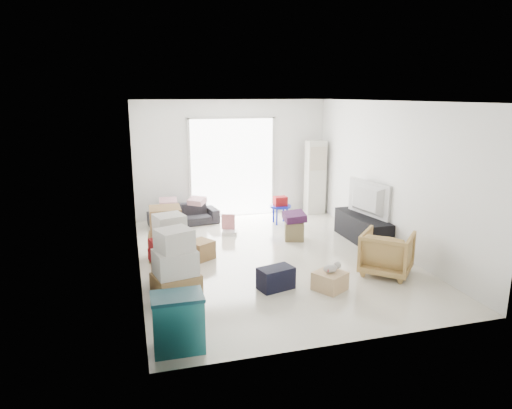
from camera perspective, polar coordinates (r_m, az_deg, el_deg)
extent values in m
cube|color=silver|center=(8.20, 1.79, -7.32)|extent=(4.50, 6.00, 0.24)
cube|color=white|center=(7.66, 1.96, 13.69)|extent=(4.50, 6.00, 0.24)
cube|color=white|center=(10.78, -3.15, 5.80)|extent=(4.50, 0.24, 2.70)
cube|color=white|center=(5.00, 12.72, -3.69)|extent=(4.50, 0.24, 2.70)
cube|color=white|center=(7.45, -15.81, 1.80)|extent=(0.24, 6.00, 2.70)
cube|color=white|center=(8.80, 16.79, 3.48)|extent=(0.24, 6.00, 2.70)
cube|color=white|center=(10.67, -2.97, 4.64)|extent=(2.00, 0.01, 2.30)
cube|color=silver|center=(10.49, -8.31, 4.36)|extent=(0.06, 0.04, 2.30)
cube|color=silver|center=(10.92, 2.18, 4.85)|extent=(0.06, 0.04, 2.30)
cube|color=silver|center=(10.54, -3.04, 10.82)|extent=(2.10, 0.04, 0.06)
cube|color=silver|center=(11.00, 7.40, 3.36)|extent=(0.45, 0.30, 1.75)
cube|color=black|center=(9.16, 13.15, -2.94)|extent=(0.46, 1.54, 0.51)
imported|color=black|center=(9.07, 13.26, -0.92)|extent=(0.87, 1.27, 0.15)
imported|color=#29292F|center=(10.18, -9.05, -0.87)|extent=(1.56, 0.67, 0.59)
cube|color=#B98792|center=(10.06, -10.96, 0.97)|extent=(0.42, 0.34, 0.13)
cube|color=#B98792|center=(10.09, -7.41, 1.09)|extent=(0.40, 0.39, 0.11)
imported|color=#A7884A|center=(7.58, 16.06, -5.58)|extent=(1.02, 1.02, 0.77)
cube|color=#1A6165|center=(5.41, -9.64, -15.97)|extent=(0.56, 0.40, 0.31)
cube|color=#1A6165|center=(5.26, -9.77, -13.02)|extent=(0.56, 0.40, 0.31)
cube|color=#0C333D|center=(5.18, -9.85, -11.28)|extent=(0.58, 0.41, 0.04)
cube|color=olive|center=(6.41, -9.91, -10.40)|extent=(0.70, 0.63, 0.44)
cube|color=silver|center=(6.27, -10.05, -7.14)|extent=(0.62, 0.54, 0.34)
cube|color=silver|center=(6.16, -10.17, -4.39)|extent=(0.55, 0.52, 0.29)
cube|color=olive|center=(7.07, -10.50, -8.33)|extent=(0.58, 0.58, 0.39)
cube|color=#B1151F|center=(6.97, -10.60, -6.17)|extent=(0.66, 0.52, 0.18)
cube|color=#B1151F|center=(6.91, -10.66, -4.87)|extent=(0.63, 0.48, 0.16)
cube|color=silver|center=(6.84, -10.76, -2.78)|extent=(0.50, 0.48, 0.37)
cube|color=olive|center=(8.19, -11.11, -5.08)|extent=(0.66, 0.56, 0.44)
cube|color=olive|center=(8.06, -11.25, -1.99)|extent=(0.54, 0.54, 0.47)
cube|color=olive|center=(8.07, -6.93, -5.64)|extent=(0.53, 0.53, 0.32)
cube|color=black|center=(6.83, 2.49, -9.18)|extent=(0.58, 0.43, 0.33)
cube|color=#776545|center=(9.06, 4.78, -3.28)|extent=(0.46, 0.46, 0.37)
cube|color=#401A42|center=(8.99, 4.81, -1.73)|extent=(0.43, 0.43, 0.14)
cylinder|color=#0F1CAC|center=(10.13, 3.05, -0.22)|extent=(0.48, 0.48, 0.04)
cylinder|color=#0F1CAC|center=(10.33, 3.45, -1.13)|extent=(0.04, 0.04, 0.37)
cylinder|color=#0F1CAC|center=(10.25, 2.19, -1.23)|extent=(0.04, 0.04, 0.37)
cylinder|color=#0F1CAC|center=(10.03, 2.61, -1.56)|extent=(0.04, 0.04, 0.37)
cylinder|color=#0F1CAC|center=(10.11, 3.90, -1.46)|extent=(0.04, 0.04, 0.37)
cube|color=#B1151F|center=(10.10, 3.06, 0.44)|extent=(0.28, 0.22, 0.20)
cube|color=silver|center=(9.43, -3.33, -3.50)|extent=(0.37, 0.34, 0.07)
cube|color=#C76F77|center=(9.48, -3.49, -2.15)|extent=(0.28, 0.12, 0.33)
cube|color=tan|center=(6.89, 9.22, -9.41)|extent=(0.55, 0.55, 0.27)
ellipsoid|color=#B2ADA8|center=(6.81, 9.28, -7.91)|extent=(0.22, 0.15, 0.12)
cube|color=red|center=(6.81, 9.28, -7.88)|extent=(0.16, 0.13, 0.03)
sphere|color=#B2ADA8|center=(6.88, 10.13, -7.47)|extent=(0.11, 0.11, 0.11)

